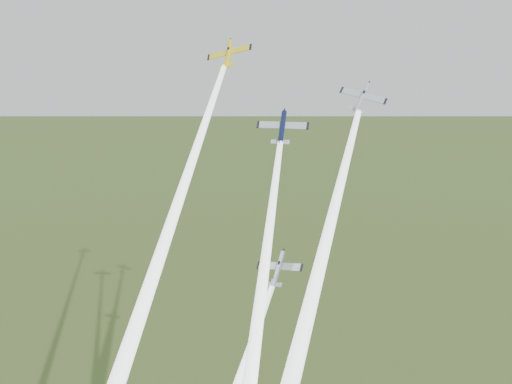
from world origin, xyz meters
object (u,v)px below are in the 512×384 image
plane_silver_low (278,269)px  plane_navy (282,127)px  plane_silver_right (362,97)px  plane_yellow (229,54)px

plane_silver_low → plane_navy: bearing=111.3°
plane_silver_right → plane_silver_low: 31.02m
plane_silver_right → plane_silver_low: bearing=-124.5°
plane_yellow → plane_silver_low: size_ratio=1.10×
plane_yellow → plane_silver_right: size_ratio=1.11×
plane_yellow → plane_navy: plane_yellow is taller
plane_yellow → plane_silver_low: bearing=-52.3°
plane_yellow → plane_silver_low: 40.68m
plane_yellow → plane_silver_right: (25.85, -0.20, -6.68)m
plane_yellow → plane_silver_low: (18.57, -15.18, -32.85)m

